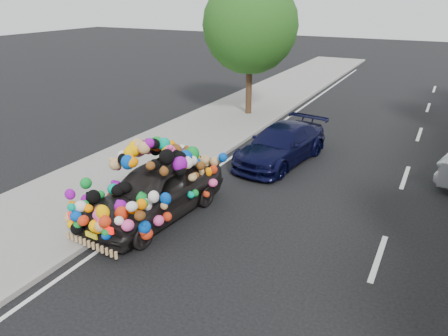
{
  "coord_description": "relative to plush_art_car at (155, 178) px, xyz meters",
  "views": [
    {
      "loc": [
        4.31,
        -8.7,
        5.36
      ],
      "look_at": [
        -0.54,
        0.7,
        1.09
      ],
      "focal_mm": 35.0,
      "sensor_mm": 36.0,
      "label": 1
    }
  ],
  "objects": [
    {
      "name": "lane_markings",
      "position": [
        5.4,
        0.62,
        -1.05
      ],
      "size": [
        6.0,
        50.0,
        0.01
      ],
      "primitive_type": null,
      "color": "silver",
      "rests_on": "ground"
    },
    {
      "name": "sidewalk",
      "position": [
        -2.5,
        0.62,
        -1.0
      ],
      "size": [
        4.0,
        60.0,
        0.12
      ],
      "primitive_type": "cube",
      "color": "gray",
      "rests_on": "ground"
    },
    {
      "name": "plush_art_car",
      "position": [
        0.0,
        0.0,
        0.0
      ],
      "size": [
        2.45,
        4.56,
        2.07
      ],
      "rotation": [
        0.0,
        0.0,
        -0.1
      ],
      "color": "black",
      "rests_on": "ground"
    },
    {
      "name": "kerb",
      "position": [
        -0.55,
        0.62,
        -0.99
      ],
      "size": [
        0.15,
        60.0,
        0.13
      ],
      "primitive_type": "cube",
      "color": "gray",
      "rests_on": "ground"
    },
    {
      "name": "navy_sedan",
      "position": [
        1.46,
        5.12,
        -0.44
      ],
      "size": [
        2.37,
        4.48,
        1.24
      ],
      "primitive_type": "imported",
      "rotation": [
        0.0,
        0.0,
        -0.15
      ],
      "color": "black",
      "rests_on": "ground"
    },
    {
      "name": "ground",
      "position": [
        1.8,
        0.62,
        -1.06
      ],
      "size": [
        100.0,
        100.0,
        0.0
      ],
      "primitive_type": "plane",
      "color": "black",
      "rests_on": "ground"
    },
    {
      "name": "tree_near_sidewalk",
      "position": [
        -2.0,
        10.12,
        2.96
      ],
      "size": [
        4.2,
        4.2,
        6.13
      ],
      "color": "#332114",
      "rests_on": "ground"
    }
  ]
}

